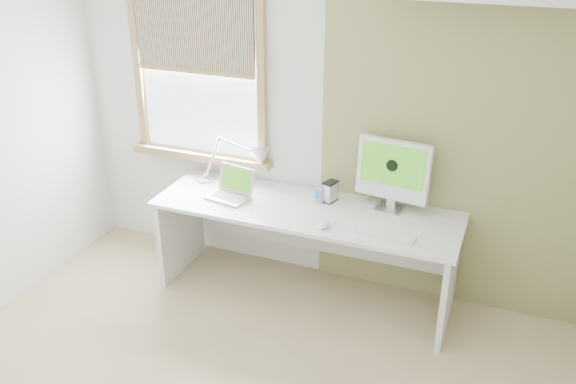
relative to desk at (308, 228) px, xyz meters
The scene contains 11 objects.
room 1.63m from the desk, 90.14° to the right, with size 4.04×3.54×2.64m.
accent_wall 1.29m from the desk, 16.61° to the left, with size 2.00×0.02×2.60m, color #949357.
window 1.45m from the desk, 164.87° to the left, with size 1.20×0.14×1.42m.
desk is the anchor object (origin of this frame).
desk_lamp 0.71m from the desk, 159.64° to the left, with size 0.66×0.34×0.36m.
laptop 0.63m from the desk, behind, with size 0.35×0.30×0.21m.
phone_dock 0.24m from the desk, 42.57° to the left, with size 0.07×0.07×0.12m.
external_drive 0.32m from the desk, 41.50° to the left, with size 0.11×0.13×0.15m.
imac 0.76m from the desk, 15.96° to the left, with size 0.53×0.20×0.51m.
keyboard 0.70m from the desk, 21.56° to the right, with size 0.41×0.16×0.02m.
mouse 0.42m from the desk, 53.53° to the right, with size 0.06×0.11×0.03m, color white.
Camera 1 is at (1.32, -2.28, 2.68)m, focal length 38.10 mm.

